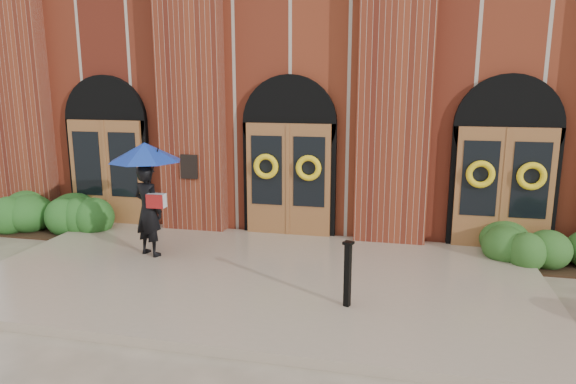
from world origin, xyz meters
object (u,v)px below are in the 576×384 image
(hedge_wall_left, at_px, (44,213))
(hedge_wall_right, at_px, (571,250))
(metal_post, at_px, (348,273))
(man_with_umbrella, at_px, (146,177))

(hedge_wall_left, height_order, hedge_wall_right, hedge_wall_left)
(metal_post, bearing_deg, hedge_wall_right, 37.62)
(hedge_wall_left, distance_m, hedge_wall_right, 11.69)
(man_with_umbrella, height_order, hedge_wall_left, man_with_umbrella)
(hedge_wall_right, bearing_deg, man_with_umbrella, -169.32)
(metal_post, height_order, hedge_wall_right, metal_post)
(hedge_wall_right, bearing_deg, metal_post, -142.38)
(man_with_umbrella, bearing_deg, hedge_wall_left, -1.66)
(man_with_umbrella, xyz_separation_m, metal_post, (4.10, -1.54, -1.03))
(metal_post, bearing_deg, hedge_wall_left, 158.32)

